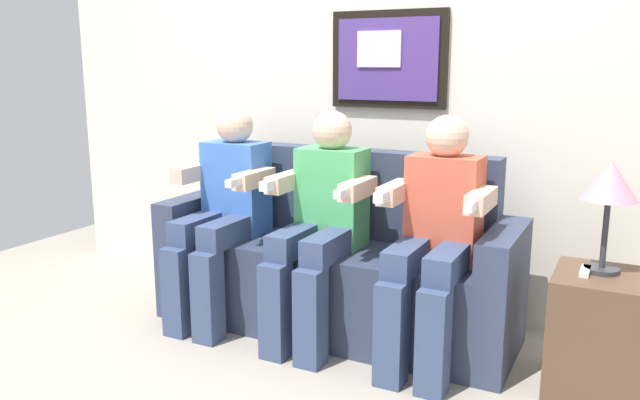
% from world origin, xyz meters
% --- Properties ---
extents(ground_plane, '(5.48, 5.48, 0.00)m').
position_xyz_m(ground_plane, '(0.00, 0.00, 0.00)').
color(ground_plane, '#9E9384').
extents(back_wall_assembly, '(4.21, 0.10, 2.60)m').
position_xyz_m(back_wall_assembly, '(0.00, 0.76, 1.30)').
color(back_wall_assembly, silver).
rests_on(back_wall_assembly, ground_plane).
extents(couch, '(1.81, 0.58, 0.90)m').
position_xyz_m(couch, '(0.00, 0.33, 0.31)').
color(couch, '#333D56').
rests_on(couch, ground_plane).
extents(person_on_left, '(0.46, 0.56, 1.11)m').
position_xyz_m(person_on_left, '(-0.56, 0.16, 0.61)').
color(person_on_left, '#3F72CC').
rests_on(person_on_left, ground_plane).
extents(person_in_middle, '(0.46, 0.56, 1.11)m').
position_xyz_m(person_in_middle, '(-0.00, 0.16, 0.61)').
color(person_in_middle, '#4CB266').
rests_on(person_in_middle, ground_plane).
extents(person_on_right, '(0.46, 0.56, 1.11)m').
position_xyz_m(person_on_right, '(0.56, 0.16, 0.61)').
color(person_on_right, '#D8593F').
rests_on(person_on_right, ground_plane).
extents(side_table_right, '(0.40, 0.40, 0.50)m').
position_xyz_m(side_table_right, '(1.26, 0.22, 0.25)').
color(side_table_right, brown).
rests_on(side_table_right, ground_plane).
extents(table_lamp, '(0.22, 0.22, 0.46)m').
position_xyz_m(table_lamp, '(1.23, 0.26, 0.86)').
color(table_lamp, '#333338').
rests_on(table_lamp, side_table_right).
extents(spare_remote_on_table, '(0.04, 0.13, 0.02)m').
position_xyz_m(spare_remote_on_table, '(1.17, 0.20, 0.51)').
color(spare_remote_on_table, white).
rests_on(spare_remote_on_table, side_table_right).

